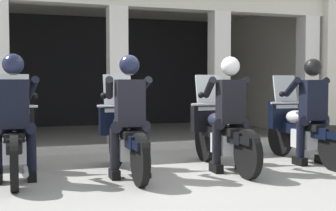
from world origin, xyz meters
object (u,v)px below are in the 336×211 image
(motorcycle_far_left, at_px, (15,139))
(motorcycle_center_left, at_px, (125,137))
(police_officer_center_right, at_px, (230,104))
(motorcycle_center_right, at_px, (221,133))
(police_officer_far_right, at_px, (312,102))
(police_officer_far_left, at_px, (14,106))
(police_officer_center_left, at_px, (129,105))
(motorcycle_far_right, at_px, (300,129))

(motorcycle_far_left, distance_m, motorcycle_center_left, 1.42)
(police_officer_center_right, bearing_deg, motorcycle_center_right, 91.11)
(police_officer_center_right, height_order, police_officer_far_right, same)
(police_officer_far_left, xyz_separation_m, motorcycle_center_right, (2.82, 0.07, -0.44))
(police_officer_center_left, xyz_separation_m, motorcycle_far_right, (2.82, 0.38, -0.44))
(motorcycle_far_left, bearing_deg, police_officer_center_right, -17.40)
(motorcycle_far_left, bearing_deg, police_officer_far_left, -97.58)
(motorcycle_center_left, xyz_separation_m, motorcycle_far_right, (2.82, 0.09, 0.00))
(police_officer_center_left, height_order, motorcycle_far_right, police_officer_center_left)
(motorcycle_far_left, relative_size, motorcycle_center_right, 1.00)
(motorcycle_far_left, distance_m, police_officer_center_left, 1.55)
(motorcycle_center_left, relative_size, police_officer_center_right, 1.29)
(police_officer_far_left, distance_m, motorcycle_center_left, 1.48)
(motorcycle_far_left, distance_m, police_officer_far_right, 4.27)
(motorcycle_far_left, relative_size, police_officer_center_left, 1.29)
(motorcycle_center_right, xyz_separation_m, police_officer_far_right, (1.41, -0.17, 0.44))
(motorcycle_center_left, distance_m, police_officer_center_left, 0.52)
(police_officer_far_left, relative_size, police_officer_center_left, 1.00)
(police_officer_far_left, relative_size, police_officer_center_right, 1.00)
(police_officer_center_left, relative_size, motorcycle_center_right, 0.78)
(police_officer_far_left, distance_m, motorcycle_center_right, 2.86)
(motorcycle_far_left, height_order, motorcycle_far_right, same)
(motorcycle_center_left, relative_size, police_officer_far_right, 1.29)
(motorcycle_center_right, bearing_deg, motorcycle_far_left, 176.96)
(police_officer_center_right, relative_size, motorcycle_far_right, 0.78)
(motorcycle_far_left, xyz_separation_m, police_officer_center_right, (2.82, -0.50, 0.44))
(police_officer_far_left, height_order, police_officer_center_right, same)
(motorcycle_far_left, xyz_separation_m, motorcycle_center_right, (2.82, -0.22, 0.00))
(motorcycle_center_right, distance_m, police_officer_far_right, 1.48)
(motorcycle_center_left, bearing_deg, motorcycle_far_left, 171.10)
(motorcycle_center_left, bearing_deg, motorcycle_center_right, -1.72)
(police_officer_center_right, bearing_deg, police_officer_far_right, 6.02)
(motorcycle_center_right, relative_size, motorcycle_far_right, 1.00)
(police_officer_center_right, distance_m, police_officer_far_right, 1.41)
(police_officer_center_left, bearing_deg, motorcycle_far_right, 6.72)
(motorcycle_far_right, bearing_deg, police_officer_far_left, -179.00)
(motorcycle_center_left, height_order, motorcycle_center_right, same)
(police_officer_center_left, distance_m, motorcycle_far_right, 2.88)
(motorcycle_far_right, bearing_deg, police_officer_center_right, -165.68)
(motorcycle_far_left, bearing_deg, police_officer_center_left, -26.19)
(police_officer_center_left, xyz_separation_m, motorcycle_center_right, (1.41, 0.26, -0.44))
(police_officer_center_left, bearing_deg, police_officer_far_right, 1.01)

